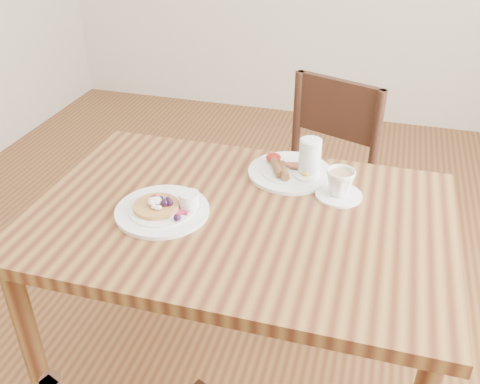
# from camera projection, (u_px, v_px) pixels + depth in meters

# --- Properties ---
(dining_table) EXTENTS (1.20, 0.80, 0.75)m
(dining_table) POSITION_uv_depth(u_px,v_px,m) (240.00, 240.00, 1.58)
(dining_table) COLOR brown
(dining_table) RESTS_ON ground
(chair_far) EXTENTS (0.54, 0.54, 0.88)m
(chair_far) POSITION_uv_depth(u_px,v_px,m) (316.00, 179.00, 2.20)
(chair_far) COLOR #381B14
(chair_far) RESTS_ON ground
(pancake_plate) EXTENTS (0.27, 0.27, 0.06)m
(pancake_plate) POSITION_uv_depth(u_px,v_px,m) (164.00, 208.00, 1.53)
(pancake_plate) COLOR white
(pancake_plate) RESTS_ON dining_table
(breakfast_plate) EXTENTS (0.27, 0.27, 0.04)m
(breakfast_plate) POSITION_uv_depth(u_px,v_px,m) (289.00, 171.00, 1.72)
(breakfast_plate) COLOR white
(breakfast_plate) RESTS_ON dining_table
(teacup_saucer) EXTENTS (0.14, 0.14, 0.09)m
(teacup_saucer) POSITION_uv_depth(u_px,v_px,m) (340.00, 185.00, 1.59)
(teacup_saucer) COLOR white
(teacup_saucer) RESTS_ON dining_table
(water_glass) EXTENTS (0.07, 0.07, 0.13)m
(water_glass) POSITION_uv_depth(u_px,v_px,m) (310.00, 159.00, 1.67)
(water_glass) COLOR silver
(water_glass) RESTS_ON dining_table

